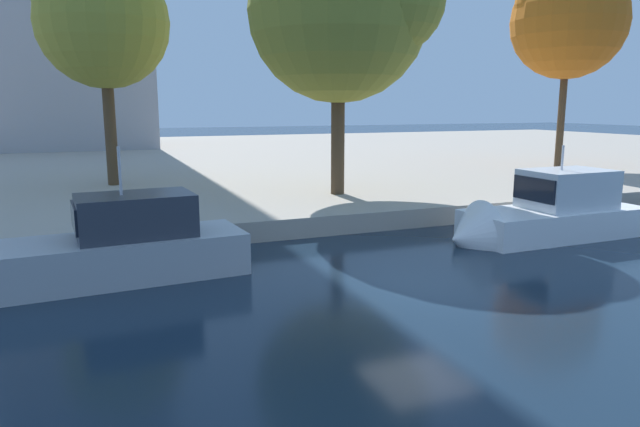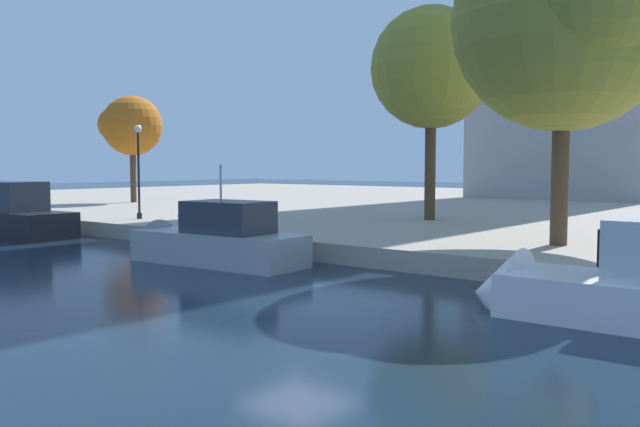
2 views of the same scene
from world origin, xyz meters
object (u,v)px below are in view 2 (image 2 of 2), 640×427
object	(u,v)px
motor_yacht_2	(632,297)
tree_2	(131,125)
tree_3	(568,17)
motor_yacht_1	(207,247)
lamp_post	(138,162)
mooring_bollard_0	(182,220)
tree_1	(430,68)

from	to	relation	value
motor_yacht_2	tree_2	xyz separation A→B (m)	(-38.79, 14.80, 5.83)
tree_3	motor_yacht_1	bearing A→B (deg)	-146.42
motor_yacht_2	tree_2	world-z (taller)	tree_2
motor_yacht_1	lamp_post	world-z (taller)	lamp_post
mooring_bollard_0	tree_1	world-z (taller)	tree_1
motor_yacht_1	lamp_post	bearing A→B (deg)	-29.01
mooring_bollard_0	lamp_post	distance (m)	6.85
mooring_bollard_0	tree_2	xyz separation A→B (m)	(-19.37, 11.36, 5.34)
motor_yacht_2	tree_3	xyz separation A→B (m)	(-4.10, 7.36, 7.85)
motor_yacht_1	tree_1	size ratio (longest dim) A/B	0.72
motor_yacht_1	tree_3	distance (m)	14.71
tree_1	tree_2	xyz separation A→B (m)	(-25.21, 0.09, -1.98)
motor_yacht_2	mooring_bollard_0	size ratio (longest dim) A/B	10.72
motor_yacht_1	tree_3	xyz separation A→B (m)	(10.34, 6.87, 7.88)
lamp_post	tree_1	world-z (taller)	tree_1
motor_yacht_1	motor_yacht_2	world-z (taller)	motor_yacht_1
motor_yacht_2	tree_2	distance (m)	41.92
motor_yacht_2	tree_3	world-z (taller)	tree_3
motor_yacht_1	tree_2	bearing A→B (deg)	-34.39
tree_1	tree_2	size ratio (longest dim) A/B	1.36
mooring_bollard_0	motor_yacht_1	bearing A→B (deg)	-30.69
motor_yacht_1	mooring_bollard_0	xyz separation A→B (m)	(-4.97, 2.95, 0.52)
lamp_post	tree_2	bearing A→B (deg)	145.55
motor_yacht_2	lamp_post	size ratio (longest dim) A/B	1.58
tree_1	tree_2	bearing A→B (deg)	179.79
motor_yacht_2	lamp_post	xyz separation A→B (m)	(-25.40, 5.62, 3.03)
mooring_bollard_0	tree_1	bearing A→B (deg)	62.59
motor_yacht_2	tree_1	distance (m)	21.49
lamp_post	motor_yacht_1	bearing A→B (deg)	-25.08
lamp_post	tree_1	xyz separation A→B (m)	(11.82, 9.09, 4.77)
tree_3	tree_2	bearing A→B (deg)	167.89
mooring_bollard_0	lamp_post	bearing A→B (deg)	160.02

